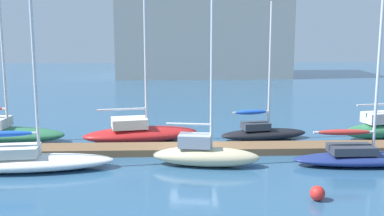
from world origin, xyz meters
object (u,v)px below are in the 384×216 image
mooring_buoy_red (317,193)px  sailboat_4 (263,131)px  sailboat_2 (140,132)px  harbor_building_distant (202,22)px  sailboat_0 (0,132)px  sailboat_6 (384,128)px  sailboat_1 (29,159)px  sailboat_5 (363,155)px  sailboat_3 (205,153)px

mooring_buoy_red → sailboat_4: bearing=91.6°
sailboat_2 → harbor_building_distant: 37.00m
sailboat_0 → sailboat_2: 7.89m
mooring_buoy_red → harbor_building_distant: harbor_building_distant is taller
sailboat_0 → sailboat_6: 22.14m
sailboat_1 → sailboat_4: (11.77, 5.47, -0.01)m
sailboat_1 → sailboat_5: bearing=-4.5°
sailboat_4 → sailboat_5: size_ratio=0.92×
sailboat_2 → sailboat_4: bearing=-9.2°
sailboat_1 → harbor_building_distant: harbor_building_distant is taller
sailboat_3 → sailboat_2: bearing=134.0°
sailboat_1 → sailboat_4: size_ratio=1.15×
sailboat_5 → harbor_building_distant: harbor_building_distant is taller
sailboat_3 → harbor_building_distant: bearing=95.7°
sailboat_5 → sailboat_6: 6.26m
sailboat_2 → sailboat_5: size_ratio=1.14×
sailboat_0 → sailboat_1: bearing=-55.4°
sailboat_4 → sailboat_3: bearing=-135.4°
harbor_building_distant → sailboat_0: bearing=-110.9°
sailboat_0 → sailboat_6: sailboat_0 is taller
sailboat_4 → sailboat_6: 7.16m
sailboat_6 → mooring_buoy_red: (-6.90, -9.77, -0.34)m
sailboat_3 → sailboat_4: size_ratio=1.11×
sailboat_3 → mooring_buoy_red: 6.12m
sailboat_2 → sailboat_4: 7.09m
sailboat_0 → sailboat_5: sailboat_0 is taller
sailboat_5 → harbor_building_distant: 41.81m
sailboat_1 → sailboat_0: bearing=115.1°
sailboat_3 → sailboat_5: (7.53, -0.16, -0.16)m
sailboat_0 → sailboat_6: (22.13, 0.08, 0.02)m
sailboat_0 → sailboat_5: bearing=-11.3°
sailboat_3 → sailboat_1: bearing=-168.1°
sailboat_0 → sailboat_4: 14.97m
sailboat_2 → sailboat_3: sailboat_2 is taller
sailboat_0 → mooring_buoy_red: 18.07m
sailboat_2 → sailboat_3: size_ratio=1.11×
sailboat_0 → sailboat_4: sailboat_0 is taller
sailboat_2 → mooring_buoy_red: sailboat_2 is taller
sailboat_0 → mooring_buoy_red: size_ratio=19.69×
sailboat_4 → sailboat_5: bearing=-63.1°
sailboat_1 → harbor_building_distant: size_ratio=0.42×
sailboat_3 → mooring_buoy_red: (3.98, -4.64, -0.34)m
mooring_buoy_red → sailboat_6: bearing=54.8°
sailboat_3 → sailboat_5: size_ratio=1.02×
sailboat_1 → mooring_buoy_red: (12.04, -4.25, -0.23)m
sailboat_4 → sailboat_6: size_ratio=0.92×
sailboat_1 → sailboat_2: bearing=42.8°
sailboat_5 → sailboat_6: (3.34, 5.29, 0.16)m
sailboat_5 → sailboat_3: bearing=178.5°
sailboat_1 → sailboat_4: bearing=19.6°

